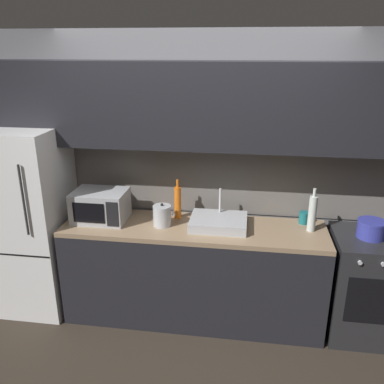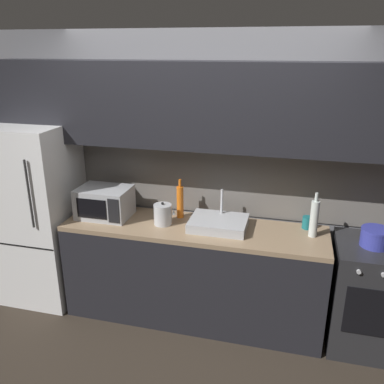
{
  "view_description": "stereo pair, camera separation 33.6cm",
  "coord_description": "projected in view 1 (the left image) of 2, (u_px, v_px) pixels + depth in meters",
  "views": [
    {
      "loc": [
        0.44,
        -2.24,
        2.36
      ],
      "look_at": [
        -0.01,
        0.9,
        1.21
      ],
      "focal_mm": 37.85,
      "sensor_mm": 36.0,
      "label": 1
    },
    {
      "loc": [
        0.77,
        -2.17,
        2.36
      ],
      "look_at": [
        -0.01,
        0.9,
        1.21
      ],
      "focal_mm": 37.85,
      "sensor_mm": 36.0,
      "label": 2
    }
  ],
  "objects": [
    {
      "name": "wine_bottle_orange",
      "position": [
        178.0,
        202.0,
        3.6
      ],
      "size": [
        0.06,
        0.06,
        0.36
      ],
      "color": "orange",
      "rests_on": "counter_run"
    },
    {
      "name": "cooking_pot",
      "position": [
        371.0,
        229.0,
        3.25
      ],
      "size": [
        0.22,
        0.22,
        0.14
      ],
      "color": "#333899",
      "rests_on": "oven_range"
    },
    {
      "name": "wine_bottle_clear",
      "position": [
        312.0,
        213.0,
        3.34
      ],
      "size": [
        0.07,
        0.07,
        0.37
      ],
      "color": "silver",
      "rests_on": "counter_run"
    },
    {
      "name": "oven_range",
      "position": [
        365.0,
        285.0,
        3.42
      ],
      "size": [
        0.6,
        0.62,
        0.9
      ],
      "color": "#232326",
      "rests_on": "ground"
    },
    {
      "name": "mug_teal",
      "position": [
        304.0,
        218.0,
        3.52
      ],
      "size": [
        0.09,
        0.09,
        0.11
      ],
      "primitive_type": "cylinder",
      "color": "#19666B",
      "rests_on": "counter_run"
    },
    {
      "name": "sink_basin",
      "position": [
        218.0,
        222.0,
        3.46
      ],
      "size": [
        0.48,
        0.38,
        0.3
      ],
      "color": "#ADAFB5",
      "rests_on": "counter_run"
    },
    {
      "name": "counter_run",
      "position": [
        193.0,
        272.0,
        3.63
      ],
      "size": [
        2.26,
        0.6,
        0.9
      ],
      "color": "black",
      "rests_on": "ground"
    },
    {
      "name": "kettle",
      "position": [
        162.0,
        216.0,
        3.46
      ],
      "size": [
        0.19,
        0.16,
        0.2
      ],
      "color": "#B7BABF",
      "rests_on": "counter_run"
    },
    {
      "name": "refrigerator",
      "position": [
        30.0,
        221.0,
        3.69
      ],
      "size": [
        0.68,
        0.69,
        1.71
      ],
      "color": "white",
      "rests_on": "ground"
    },
    {
      "name": "back_wall",
      "position": [
        198.0,
        145.0,
        3.53
      ],
      "size": [
        4.0,
        0.44,
        2.5
      ],
      "color": "slate",
      "rests_on": "ground"
    },
    {
      "name": "microwave",
      "position": [
        101.0,
        206.0,
        3.56
      ],
      "size": [
        0.46,
        0.35,
        0.27
      ],
      "color": "#A8AAAF",
      "rests_on": "counter_run"
    }
  ]
}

